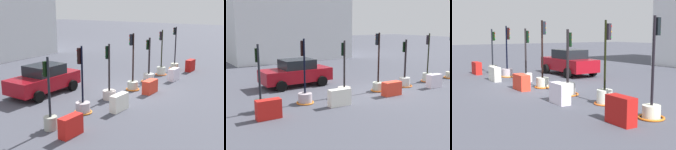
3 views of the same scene
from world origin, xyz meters
TOP-DOWN VIEW (x-y plane):
  - ground_plane at (0.00, 0.00)m, footprint 120.00×120.00m
  - traffic_light_0 at (-6.95, 0.29)m, footprint 0.56×0.56m
  - traffic_light_1 at (-4.68, 0.39)m, footprint 0.88×0.88m
  - traffic_light_2 at (-2.23, 0.50)m, footprint 0.71×0.71m
  - traffic_light_3 at (0.04, 0.31)m, footprint 0.83×0.83m
  - traffic_light_4 at (2.28, 0.34)m, footprint 1.00×1.00m
  - traffic_light_5 at (4.63, 0.50)m, footprint 0.82×0.82m
  - traffic_light_6 at (7.07, 0.42)m, footprint 0.89×0.89m
  - construction_barrier_0 at (-6.98, -0.83)m, footprint 1.06×0.46m
  - construction_barrier_1 at (-3.48, -0.91)m, footprint 1.14×0.43m
  - construction_barrier_2 at (0.01, -0.87)m, footprint 1.11×0.52m
  - construction_barrier_3 at (3.57, -0.90)m, footprint 1.00×0.47m
  - car_red_compact at (-3.36, 4.23)m, footprint 4.40×2.26m
  - building_main_facade at (1.65, 18.21)m, footprint 13.16×9.27m

SIDE VIEW (x-z plane):
  - ground_plane at x=0.00m, z-range 0.00..0.00m
  - construction_barrier_2 at x=0.01m, z-range 0.00..0.77m
  - construction_barrier_3 at x=3.57m, z-range 0.00..0.83m
  - construction_barrier_1 at x=-3.48m, z-range 0.00..0.83m
  - construction_barrier_0 at x=-6.98m, z-range 0.00..0.83m
  - traffic_light_4 at x=2.28m, z-range -1.02..1.92m
  - traffic_light_1 at x=-4.68m, z-range -1.12..2.09m
  - traffic_light_6 at x=7.07m, z-range -1.16..2.17m
  - traffic_light_2 at x=-2.23m, z-range -1.00..2.03m
  - traffic_light_5 at x=4.63m, z-range -1.12..2.15m
  - traffic_light_3 at x=0.04m, z-range -1.14..2.26m
  - traffic_light_0 at x=-6.95m, z-range -0.89..2.16m
  - car_red_compact at x=-3.36m, z-range 0.00..1.68m
  - building_main_facade at x=1.65m, z-range 0.02..10.47m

